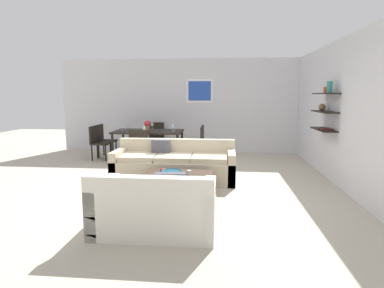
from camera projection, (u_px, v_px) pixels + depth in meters
name	position (u px, v px, depth m)	size (l,w,h in m)	color
ground_plane	(175.00, 185.00, 6.02)	(18.00, 18.00, 0.00)	#BCB29E
back_wall_unit	(203.00, 106.00, 9.25)	(8.40, 0.09, 2.70)	silver
right_wall_shelf_unit	(335.00, 112.00, 6.12)	(0.34, 8.20, 2.70)	silver
sofa_beige	(174.00, 166.00, 6.31)	(2.36, 0.90, 0.78)	beige
loveseat_white	(155.00, 208.00, 3.94)	(1.48, 0.90, 0.78)	silver
coffee_table	(177.00, 187.00, 5.21)	(1.15, 0.94, 0.38)	#38281E
decorative_bowl	(171.00, 173.00, 5.15)	(0.34, 0.34, 0.09)	navy
candle_jar	(189.00, 173.00, 5.23)	(0.07, 0.07, 0.07)	silver
apple_on_coffee_table	(162.00, 171.00, 5.34)	(0.08, 0.08, 0.08)	red
dining_table	(149.00, 133.00, 8.32)	(1.77, 1.01, 0.75)	black
dining_chair_left_near	(98.00, 141.00, 8.25)	(0.44, 0.44, 0.88)	black
dining_chair_left_far	(104.00, 138.00, 8.70)	(0.44, 0.44, 0.88)	black
dining_chair_right_near	(197.00, 142.00, 8.01)	(0.44, 0.44, 0.88)	black
dining_chair_right_far	(198.00, 139.00, 8.45)	(0.44, 0.44, 0.88)	black
dining_chair_foot	(140.00, 145.00, 7.46)	(0.44, 0.44, 0.88)	black
dining_chair_head	(156.00, 136.00, 9.25)	(0.44, 0.44, 0.88)	black
wine_glass_right_near	(173.00, 126.00, 8.11)	(0.08, 0.08, 0.19)	silver
wine_glass_foot	(144.00, 128.00, 7.86)	(0.07, 0.07, 0.15)	silver
wine_glass_left_far	(125.00, 125.00, 8.48)	(0.08, 0.08, 0.18)	silver
wine_glass_left_near	(122.00, 126.00, 8.23)	(0.07, 0.07, 0.18)	silver
wine_glass_right_far	(174.00, 126.00, 8.36)	(0.08, 0.08, 0.15)	silver
wine_glass_head	(152.00, 124.00, 8.73)	(0.07, 0.07, 0.17)	silver
centerpiece_vase	(147.00, 125.00, 8.33)	(0.16, 0.16, 0.26)	olive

